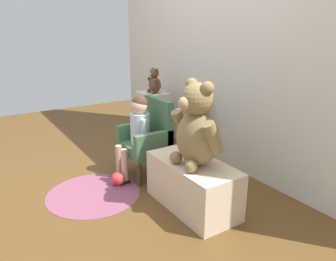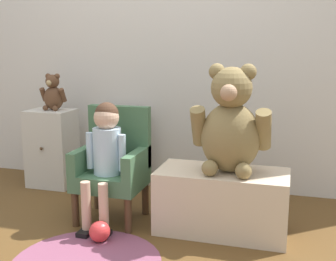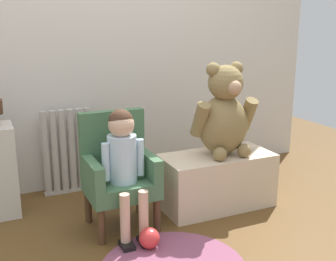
% 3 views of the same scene
% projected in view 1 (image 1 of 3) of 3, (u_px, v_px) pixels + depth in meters
% --- Properties ---
extents(ground_plane, '(6.00, 6.00, 0.00)m').
position_uv_depth(ground_plane, '(102.00, 189.00, 2.76)').
color(ground_plane, brown).
extents(back_wall, '(3.80, 0.05, 2.40)m').
position_uv_depth(back_wall, '(222.00, 39.00, 3.04)').
color(back_wall, silver).
rests_on(back_wall, ground_plane).
extents(radiator, '(0.37, 0.05, 0.62)m').
position_uv_depth(radiator, '(194.00, 126.00, 3.44)').
color(radiator, '#B7B1A9').
rests_on(radiator, ground_plane).
extents(small_dresser, '(0.34, 0.29, 0.59)m').
position_uv_depth(small_dresser, '(153.00, 118.00, 3.78)').
color(small_dresser, beige).
rests_on(small_dresser, ground_plane).
extents(child_armchair, '(0.41, 0.36, 0.70)m').
position_uv_depth(child_armchair, '(149.00, 138.00, 2.96)').
color(child_armchair, '#446B49').
rests_on(child_armchair, ground_plane).
extents(child_figure, '(0.25, 0.35, 0.75)m').
position_uv_depth(child_figure, '(137.00, 125.00, 2.86)').
color(child_figure, silver).
rests_on(child_figure, ground_plane).
extents(low_bench, '(0.75, 0.37, 0.37)m').
position_uv_depth(low_bench, '(193.00, 185.00, 2.45)').
color(low_bench, beige).
rests_on(low_bench, ground_plane).
extents(large_teddy_bear, '(0.45, 0.31, 0.61)m').
position_uv_depth(large_teddy_bear, '(197.00, 129.00, 2.28)').
color(large_teddy_bear, olive).
rests_on(large_teddy_bear, low_bench).
extents(small_teddy_bear, '(0.20, 0.14, 0.28)m').
position_uv_depth(small_teddy_bear, '(154.00, 82.00, 3.64)').
color(small_teddy_bear, brown).
rests_on(small_teddy_bear, small_dresser).
extents(floor_rug, '(0.76, 0.76, 0.01)m').
position_uv_depth(floor_rug, '(94.00, 194.00, 2.69)').
color(floor_rug, '#894862').
rests_on(floor_rug, ground_plane).
extents(toy_ball, '(0.12, 0.12, 0.12)m').
position_uv_depth(toy_ball, '(118.00, 179.00, 2.82)').
color(toy_ball, red).
rests_on(toy_ball, ground_plane).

